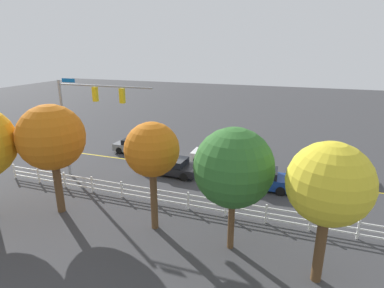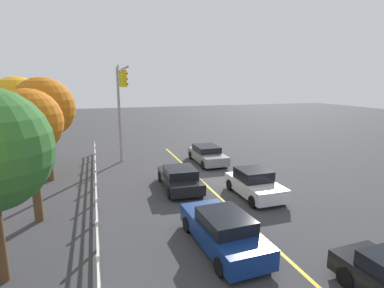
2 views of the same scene
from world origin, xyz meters
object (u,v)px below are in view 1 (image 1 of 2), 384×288
object	(u,v)px
tree_0	(152,150)
tree_4	(52,138)
car_4	(329,169)
car_1	(214,154)
car_3	(171,166)
tree_1	(329,185)
car_0	(259,178)
tree_2	(234,168)
car_2	(138,146)

from	to	relation	value
tree_0	tree_4	distance (m)	6.23
car_4	tree_4	distance (m)	19.66
car_1	car_3	bearing A→B (deg)	-125.02
tree_1	car_4	bearing A→B (deg)	-95.52
car_0	car_4	size ratio (longest dim) A/B	1.01
car_0	tree_2	world-z (taller)	tree_2
car_1	tree_0	distance (m)	11.65
car_3	car_4	bearing A→B (deg)	-161.47
tree_2	tree_1	bearing A→B (deg)	166.10
car_1	tree_1	bearing A→B (deg)	-57.57
car_3	tree_2	bearing A→B (deg)	132.43
car_0	car_2	bearing A→B (deg)	-20.72
car_0	tree_4	world-z (taller)	tree_4
car_3	tree_0	distance (m)	8.60
car_0	tree_0	distance (m)	9.39
car_2	tree_4	world-z (taller)	tree_4
tree_4	car_2	bearing A→B (deg)	-85.20
tree_4	car_4	bearing A→B (deg)	-144.95
tree_0	tree_1	size ratio (longest dim) A/B	0.97
car_2	tree_2	bearing A→B (deg)	-43.96
car_0	tree_0	size ratio (longest dim) A/B	0.79
car_2	car_4	size ratio (longest dim) A/B	0.97
car_3	tree_4	distance (m)	9.55
car_2	tree_4	size ratio (longest dim) A/B	0.69
car_0	car_2	world-z (taller)	car_0
tree_2	tree_4	world-z (taller)	tree_4
car_0	tree_4	size ratio (longest dim) A/B	0.72
car_4	car_3	bearing A→B (deg)	-165.63
car_0	tree_1	xyz separation A→B (m)	(-3.66, 8.50, 3.81)
car_0	car_4	bearing A→B (deg)	-145.86
car_4	tree_2	xyz separation A→B (m)	(5.17, 11.13, 3.63)
car_0	car_2	distance (m)	12.49
tree_4	tree_1	bearing A→B (deg)	175.82
tree_1	tree_2	world-z (taller)	tree_1
car_1	car_4	xyz separation A→B (m)	(-9.19, 0.22, -0.04)
tree_2	tree_4	size ratio (longest dim) A/B	0.94
car_1	car_4	bearing A→B (deg)	-1.96
car_4	tree_4	size ratio (longest dim) A/B	0.71
car_0	car_3	world-z (taller)	car_0
car_4	tree_1	world-z (taller)	tree_1
car_3	tree_0	bearing A→B (deg)	108.55
car_1	tree_0	world-z (taller)	tree_0
tree_4	car_3	bearing A→B (deg)	-118.04
car_1	tree_2	distance (m)	12.57
tree_0	tree_2	xyz separation A→B (m)	(-4.36, 0.36, -0.24)
tree_2	car_1	bearing A→B (deg)	-70.52
car_0	car_1	size ratio (longest dim) A/B	1.22
tree_0	car_2	bearing A→B (deg)	-56.96
car_1	car_3	distance (m)	4.42
car_4	tree_1	size ratio (longest dim) A/B	0.76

